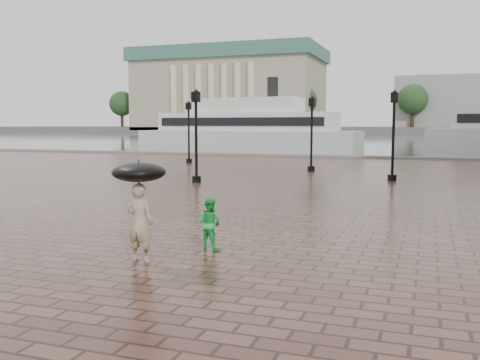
% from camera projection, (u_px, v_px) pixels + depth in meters
% --- Properties ---
extents(ground, '(300.00, 300.00, 0.00)m').
position_uv_depth(ground, '(246.00, 226.00, 14.85)').
color(ground, '#3D231B').
rests_on(ground, ground).
extents(harbour_water, '(240.00, 240.00, 0.00)m').
position_uv_depth(harbour_water, '(404.00, 139.00, 101.06)').
color(harbour_water, '#444D53').
rests_on(harbour_water, ground).
extents(quay_edge, '(80.00, 0.60, 0.30)m').
position_uv_depth(quay_edge, '(370.00, 158.00, 44.83)').
color(quay_edge, slate).
rests_on(quay_edge, ground).
extents(far_shore, '(300.00, 60.00, 2.00)m').
position_uv_depth(far_shore, '(414.00, 130.00, 164.68)').
color(far_shore, '#4C4C47').
rests_on(far_shore, ground).
extents(museum, '(57.00, 32.50, 26.00)m').
position_uv_depth(museum, '(230.00, 89.00, 167.25)').
color(museum, gray).
rests_on(museum, ground).
extents(far_trees, '(188.00, 8.00, 13.50)m').
position_uv_depth(far_trees, '(413.00, 100.00, 143.19)').
color(far_trees, '#2D2119').
rests_on(far_trees, ground).
extents(street_lamps, '(21.44, 14.44, 4.40)m').
position_uv_depth(street_lamps, '(317.00, 133.00, 31.63)').
color(street_lamps, black).
rests_on(street_lamps, ground).
extents(adult_pedestrian, '(0.61, 0.41, 1.64)m').
position_uv_depth(adult_pedestrian, '(140.00, 223.00, 10.94)').
color(adult_pedestrian, tan).
rests_on(adult_pedestrian, ground).
extents(child_pedestrian, '(0.66, 0.56, 1.18)m').
position_uv_depth(child_pedestrian, '(210.00, 223.00, 12.10)').
color(child_pedestrian, green).
rests_on(child_pedestrian, ground).
extents(ferry_near, '(23.04, 7.03, 7.45)m').
position_uv_depth(ferry_near, '(247.00, 130.00, 54.36)').
color(ferry_near, silver).
rests_on(ferry_near, ground).
extents(umbrella, '(1.10, 1.10, 1.13)m').
position_uv_depth(umbrella, '(139.00, 172.00, 10.83)').
color(umbrella, black).
rests_on(umbrella, ground).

